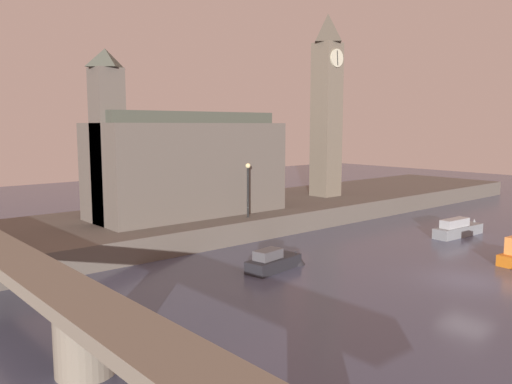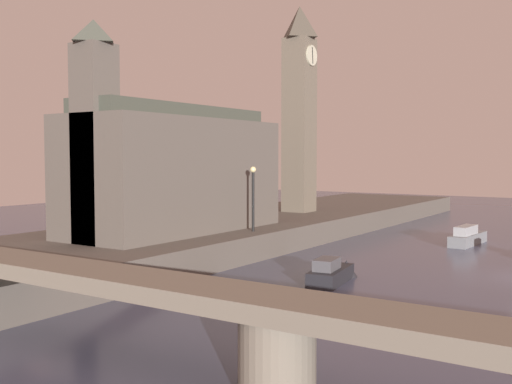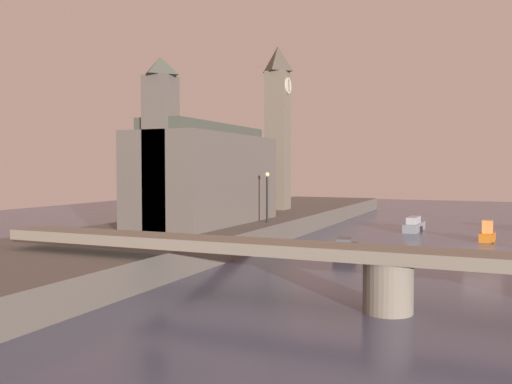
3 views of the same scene
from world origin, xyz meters
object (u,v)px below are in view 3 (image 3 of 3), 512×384
(clock_tower, at_px, (278,126))
(boat_patrol_orange, at_px, (487,234))
(parliament_hall, at_px, (204,174))
(boat_barge_dark, at_px, (347,248))
(streetlamp, at_px, (267,191))
(boat_cruiser_grey, at_px, (415,225))

(clock_tower, relative_size, boat_patrol_orange, 5.33)
(parliament_hall, height_order, boat_patrol_orange, parliament_hall)
(parliament_hall, distance_m, boat_barge_dark, 12.17)
(boat_barge_dark, height_order, boat_patrol_orange, boat_patrol_orange)
(clock_tower, bearing_deg, streetlamp, -162.36)
(boat_barge_dark, bearing_deg, parliament_hall, 84.19)
(streetlamp, bearing_deg, boat_cruiser_grey, -37.33)
(boat_cruiser_grey, bearing_deg, boat_barge_dark, 172.12)
(parliament_hall, xyz_separation_m, boat_cruiser_grey, (15.04, -13.39, -4.68))
(clock_tower, bearing_deg, boat_patrol_orange, -105.32)
(boat_patrol_orange, bearing_deg, parliament_hall, 117.27)
(parliament_hall, xyz_separation_m, streetlamp, (2.70, -3.98, -1.28))
(boat_patrol_orange, bearing_deg, clock_tower, 74.68)
(parliament_hall, height_order, streetlamp, parliament_hall)
(streetlamp, bearing_deg, parliament_hall, 124.15)
(parliament_hall, bearing_deg, clock_tower, 0.22)
(streetlamp, height_order, boat_cruiser_grey, streetlamp)
(streetlamp, relative_size, boat_barge_dark, 0.91)
(parliament_hall, relative_size, boat_barge_dark, 3.34)
(boat_barge_dark, distance_m, boat_patrol_orange, 13.93)
(streetlamp, height_order, boat_patrol_orange, streetlamp)
(boat_cruiser_grey, height_order, boat_patrol_orange, boat_patrol_orange)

